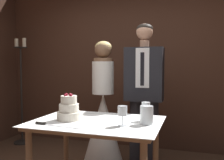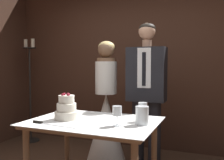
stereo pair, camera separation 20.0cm
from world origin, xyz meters
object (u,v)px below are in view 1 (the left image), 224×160
wine_glass_middle (146,108)px  wine_glass_near (122,112)px  groom (144,89)px  hurricane_candle (147,115)px  bride (103,119)px  candle_stand (21,94)px  cake_knife (49,124)px  tiered_cake (69,110)px  cake_table (97,132)px

wine_glass_middle → wine_glass_near: bearing=-121.0°
groom → hurricane_candle: bearing=-78.2°
bride → groom: groom is taller
wine_glass_near → groom: size_ratio=0.09×
hurricane_candle → candle_stand: candle_stand is taller
cake_knife → wine_glass_middle: (0.75, 0.43, 0.11)m
tiered_cake → bride: bride is taller
hurricane_candle → wine_glass_middle: bearing=102.7°
wine_glass_near → wine_glass_middle: (0.15, 0.25, 0.00)m
groom → wine_glass_near: bearing=-89.9°
wine_glass_middle → hurricane_candle: (0.03, -0.14, -0.04)m
bride → groom: bearing=-0.1°
hurricane_candle → bride: size_ratio=0.10×
cake_knife → cake_table: bearing=45.5°
tiered_cake → bride: (-0.00, 0.95, -0.29)m
bride → candle_stand: 1.68m
groom → cake_knife: bearing=-116.4°
tiered_cake → wine_glass_near: (0.53, -0.06, 0.02)m
wine_glass_near → candle_stand: size_ratio=0.10×
wine_glass_near → groom: 1.02m
cake_knife → groom: bearing=68.5°
cake_table → candle_stand: candle_stand is taller
wine_glass_near → candle_stand: 2.59m
wine_glass_near → bride: bearing=118.0°
wine_glass_middle → cake_table: bearing=-159.7°
cake_knife → wine_glass_middle: wine_glass_middle is taller
groom → tiered_cake: bearing=-119.2°
tiered_cake → hurricane_candle: tiered_cake is taller
cake_table → tiered_cake: size_ratio=4.70×
candle_stand → tiered_cake: bearing=-41.0°
hurricane_candle → cake_table: bearing=-177.7°
cake_table → bride: bearing=106.3°
cake_knife → hurricane_candle: bearing=25.7°
wine_glass_near → bride: (-0.54, 1.01, -0.31)m
cake_table → hurricane_candle: hurricane_candle is taller
wine_glass_near → wine_glass_middle: 0.30m
cake_knife → wine_glass_near: 0.63m
cake_knife → candle_stand: 2.25m
cake_table → bride: 0.96m
bride → wine_glass_near: bearing=-62.0°
tiered_cake → cake_knife: tiered_cake is taller
groom → candle_stand: bearing=168.2°
wine_glass_near → groom: (-0.00, 1.01, 0.11)m
groom → cake_table: bearing=-106.3°
cake_table → bride: size_ratio=0.73×
tiered_cake → wine_glass_middle: size_ratio=1.46×
hurricane_candle → bride: bride is taller
cake_knife → wine_glass_near: size_ratio=2.69×
tiered_cake → wine_glass_middle: bearing=15.7°
cake_table → wine_glass_middle: wine_glass_middle is taller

